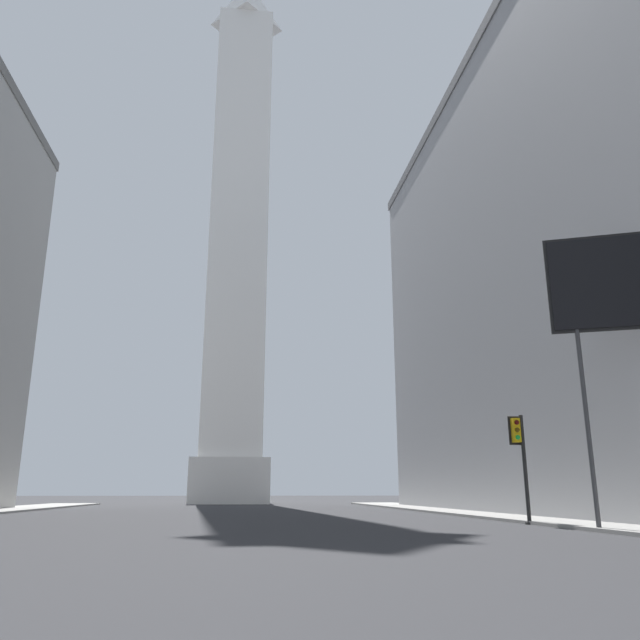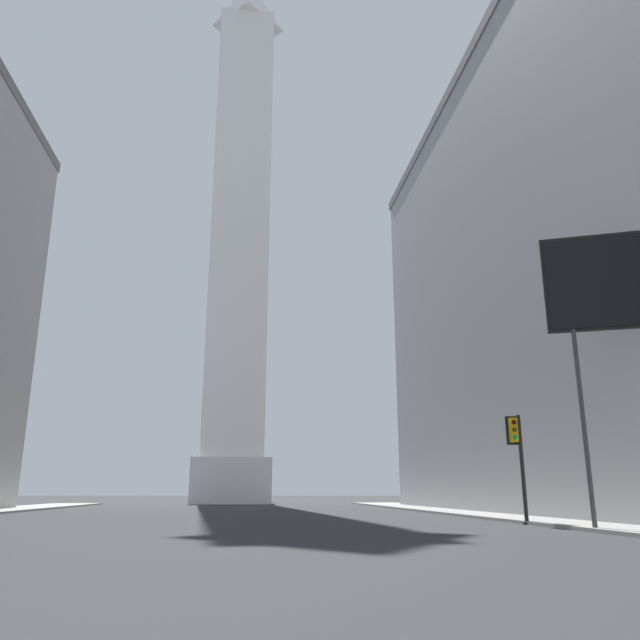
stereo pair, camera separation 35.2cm
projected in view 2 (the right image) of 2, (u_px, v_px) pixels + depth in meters
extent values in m
cube|color=gray|center=(567.00, 521.00, 29.09)|extent=(5.00, 90.22, 0.15)
cube|color=silver|center=(232.00, 481.00, 73.96)|extent=(9.18, 9.18, 5.15)
cube|color=white|center=(241.00, 222.00, 82.78)|extent=(7.34, 7.34, 61.47)
pyramid|color=white|center=(249.00, 5.00, 91.98)|extent=(7.34, 7.34, 8.08)
cylinder|color=black|center=(522.00, 469.00, 28.44)|extent=(0.18, 0.18, 4.87)
cylinder|color=#262626|center=(527.00, 523.00, 27.81)|extent=(0.40, 0.40, 0.10)
cube|color=#E5B20F|center=(513.00, 430.00, 28.86)|extent=(0.37, 0.37, 1.10)
cube|color=black|center=(512.00, 430.00, 29.04)|extent=(0.58, 0.08, 1.32)
sphere|color=#410907|center=(514.00, 422.00, 28.77)|extent=(0.22, 0.22, 0.22)
sphere|color=#483506|center=(515.00, 430.00, 28.68)|extent=(0.22, 0.22, 0.22)
sphere|color=green|center=(515.00, 437.00, 28.59)|extent=(0.22, 0.22, 0.22)
cylinder|color=#3F3F42|center=(584.00, 426.00, 23.91)|extent=(0.18, 0.18, 7.70)
cube|color=black|center=(621.00, 280.00, 24.93)|extent=(5.31, 2.34, 3.80)
cube|color=black|center=(621.00, 280.00, 24.93)|extent=(5.48, 2.32, 4.04)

